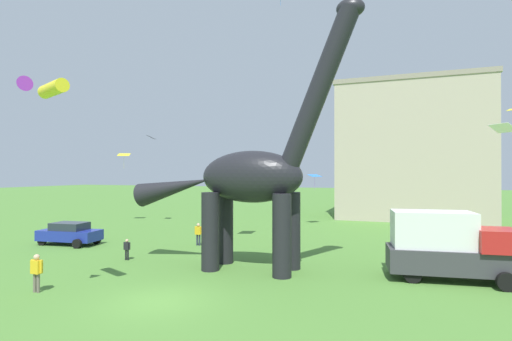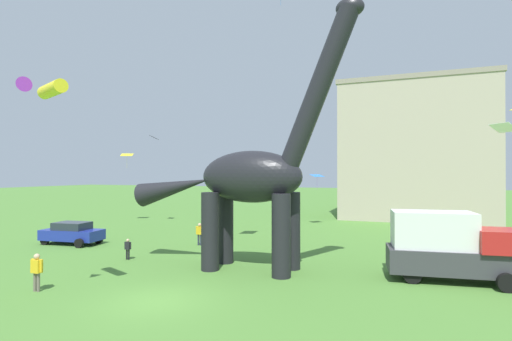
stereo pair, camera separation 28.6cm
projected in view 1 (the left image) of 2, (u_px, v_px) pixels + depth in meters
The scene contains 14 objects.
ground_plane at pixel (159, 301), 15.20m from camera, with size 240.00×240.00×0.00m, color #4C7F33.
dinosaur_sculpture at pixel (250, 177), 20.28m from camera, with size 12.76×2.70×13.34m.
parked_sedan_left at pixel (70, 233), 27.26m from camera, with size 4.39×2.28×1.55m.
parked_box_truck at pixel (448, 245), 18.19m from camera, with size 5.83×2.82×3.20m.
person_strolling_adult at pixel (127, 247), 22.42m from camera, with size 0.45×0.20×1.20m.
person_photographer at pixel (37, 269), 16.35m from camera, with size 0.60×0.26×1.60m.
person_vendor_side at pixel (198, 232), 26.96m from camera, with size 0.57×0.25×1.54m.
kite_near_high at pixel (503, 128), 16.57m from camera, with size 1.10×1.14×0.35m.
kite_trailing at pixel (243, 178), 30.12m from camera, with size 1.34×1.76×0.42m.
kite_mid_left at pixel (151, 137), 38.09m from camera, with size 1.03×1.23×0.36m.
kite_mid_right at pixel (124, 155), 39.51m from camera, with size 1.46×1.31×1.53m.
kite_near_low at pixel (47, 88), 14.62m from camera, with size 1.91×1.89×0.55m.
kite_far_right at pixel (315, 176), 37.25m from camera, with size 1.47×1.50×1.50m.
background_building_block at pixel (411, 150), 42.69m from camera, with size 15.73×8.25×15.00m.
Camera 1 is at (8.87, -12.96, 5.01)m, focal length 27.35 mm.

